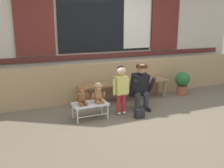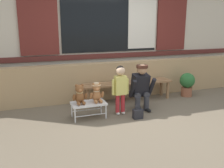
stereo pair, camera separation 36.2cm
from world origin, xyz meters
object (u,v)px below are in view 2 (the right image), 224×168
object	(u,v)px
teddy_bear_plain	(80,95)
handbag_on_ground	(138,114)
wooden_bench_long	(128,85)
potted_plant	(187,83)
adult_crouching	(141,87)
child_standing	(120,85)
small_display_bench	(89,104)
teddy_bear_with_hat	(97,93)

from	to	relation	value
teddy_bear_plain	handbag_on_ground	bearing A→B (deg)	-19.16
wooden_bench_long	potted_plant	bearing A→B (deg)	-5.05
teddy_bear_plain	adult_crouching	xyz separation A→B (m)	(1.28, 0.08, 0.02)
adult_crouching	child_standing	bearing A→B (deg)	-168.97
small_display_bench	adult_crouching	size ratio (longest dim) A/B	0.67
teddy_bear_with_hat	potted_plant	bearing A→B (deg)	13.56
adult_crouching	handbag_on_ground	world-z (taller)	adult_crouching
small_display_bench	handbag_on_ground	distance (m)	0.93
teddy_bear_with_hat	handbag_on_ground	xyz separation A→B (m)	(0.69, -0.35, -0.38)
adult_crouching	handbag_on_ground	distance (m)	0.64
handbag_on_ground	teddy_bear_with_hat	bearing A→B (deg)	152.98
handbag_on_ground	potted_plant	bearing A→B (deg)	28.12
teddy_bear_plain	teddy_bear_with_hat	world-z (taller)	same
teddy_bear_with_hat	potted_plant	size ratio (longest dim) A/B	0.64
small_display_bench	child_standing	distance (m)	0.71
adult_crouching	wooden_bench_long	bearing A→B (deg)	91.35
handbag_on_ground	potted_plant	world-z (taller)	potted_plant
potted_plant	small_display_bench	bearing A→B (deg)	-167.20
wooden_bench_long	handbag_on_ground	size ratio (longest dim) A/B	7.72
teddy_bear_plain	adult_crouching	distance (m)	1.28
teddy_bear_plain	handbag_on_ground	size ratio (longest dim) A/B	1.34
child_standing	potted_plant	bearing A→B (deg)	16.93
teddy_bear_plain	potted_plant	size ratio (longest dim) A/B	0.64
child_standing	handbag_on_ground	world-z (taller)	child_standing
teddy_bear_plain	adult_crouching	size ratio (longest dim) A/B	0.38
teddy_bear_with_hat	adult_crouching	size ratio (longest dim) A/B	0.38
wooden_bench_long	teddy_bear_plain	bearing A→B (deg)	-150.16
wooden_bench_long	teddy_bear_plain	size ratio (longest dim) A/B	5.78
child_standing	wooden_bench_long	bearing A→B (deg)	57.23
wooden_bench_long	adult_crouching	xyz separation A→B (m)	(0.02, -0.64, 0.11)
wooden_bench_long	adult_crouching	world-z (taller)	adult_crouching
teddy_bear_with_hat	handbag_on_ground	bearing A→B (deg)	-27.02
small_display_bench	handbag_on_ground	bearing A→B (deg)	-22.36
teddy_bear_with_hat	handbag_on_ground	size ratio (longest dim) A/B	1.34
child_standing	handbag_on_ground	distance (m)	0.64
potted_plant	wooden_bench_long	bearing A→B (deg)	174.95
small_display_bench	adult_crouching	bearing A→B (deg)	4.38
small_display_bench	teddy_bear_plain	xyz separation A→B (m)	(-0.16, 0.00, 0.20)
adult_crouching	handbag_on_ground	xyz separation A→B (m)	(-0.27, -0.43, -0.38)
teddy_bear_with_hat	potted_plant	xyz separation A→B (m)	(2.45, 0.59, -0.15)
teddy_bear_with_hat	child_standing	world-z (taller)	child_standing
wooden_bench_long	potted_plant	size ratio (longest dim) A/B	3.68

